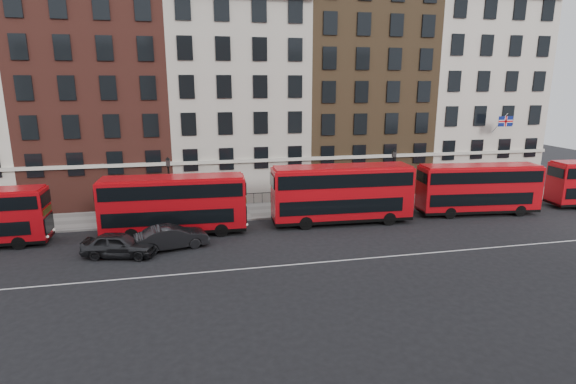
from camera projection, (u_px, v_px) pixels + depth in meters
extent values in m
plane|color=black|center=(269.00, 255.00, 29.93)|extent=(120.00, 120.00, 0.00)
cube|color=gray|center=(248.00, 211.00, 39.88)|extent=(80.00, 5.00, 0.15)
cube|color=gray|center=(252.00, 219.00, 37.50)|extent=(80.00, 0.30, 0.16)
cube|color=white|center=(274.00, 266.00, 28.03)|extent=(70.00, 0.12, 0.01)
cube|color=brown|center=(99.00, 85.00, 41.79)|extent=(12.80, 10.00, 22.00)
cube|color=#B0AA9B|center=(237.00, 100.00, 44.78)|extent=(12.80, 10.00, 19.00)
cube|color=brown|center=(358.00, 89.00, 47.19)|extent=(12.80, 10.00, 21.00)
cube|color=beige|center=(467.00, 94.00, 49.95)|extent=(12.80, 10.00, 20.00)
cube|color=black|center=(49.00, 223.00, 31.93)|extent=(0.09, 2.03, 1.20)
cube|color=black|center=(47.00, 210.00, 31.69)|extent=(0.09, 1.75, 0.39)
cylinder|color=black|center=(19.00, 243.00, 30.80)|extent=(0.92, 0.27, 0.92)
cylinder|color=black|center=(29.00, 233.00, 32.76)|extent=(0.92, 0.27, 0.92)
cube|color=#B50910|center=(174.00, 204.00, 33.46)|extent=(10.63, 2.97, 3.96)
cube|color=black|center=(175.00, 228.00, 33.90)|extent=(10.63, 3.01, 0.24)
cube|color=black|center=(170.00, 213.00, 33.57)|extent=(9.43, 3.00, 1.05)
cube|color=black|center=(173.00, 188.00, 33.17)|extent=(10.23, 3.04, 1.00)
cube|color=#B50910|center=(172.00, 178.00, 32.98)|extent=(10.32, 2.76, 0.18)
cube|color=black|center=(245.00, 211.00, 34.51)|extent=(0.18, 2.21, 1.30)
cube|color=black|center=(245.00, 198.00, 34.26)|extent=(0.17, 1.91, 0.42)
cylinder|color=black|center=(221.00, 230.00, 33.37)|extent=(1.01, 0.33, 1.00)
cylinder|color=black|center=(221.00, 221.00, 35.52)|extent=(1.01, 0.33, 1.00)
cylinder|color=black|center=(132.00, 235.00, 32.32)|extent=(1.01, 0.33, 1.00)
cylinder|color=black|center=(136.00, 225.00, 34.47)|extent=(1.01, 0.33, 1.00)
cube|color=#B50910|center=(342.00, 194.00, 36.14)|extent=(11.34, 3.16, 4.22)
cube|color=black|center=(341.00, 217.00, 36.60)|extent=(11.34, 3.21, 0.26)
cube|color=black|center=(338.00, 202.00, 36.25)|extent=(10.06, 3.19, 1.12)
cube|color=black|center=(342.00, 178.00, 35.83)|extent=(10.91, 3.23, 1.07)
cube|color=#B50910|center=(343.00, 167.00, 35.63)|extent=(11.01, 2.94, 0.19)
cube|color=black|center=(407.00, 200.00, 37.26)|extent=(0.19, 2.35, 1.39)
cube|color=black|center=(408.00, 187.00, 36.99)|extent=(0.17, 2.03, 0.45)
cylinder|color=black|center=(389.00, 219.00, 36.05)|extent=(1.08, 0.35, 1.07)
cylinder|color=black|center=(378.00, 211.00, 38.34)|extent=(1.08, 0.35, 1.07)
cylinder|color=black|center=(306.00, 223.00, 34.92)|extent=(1.08, 0.35, 1.07)
cylinder|color=black|center=(300.00, 215.00, 37.22)|extent=(1.08, 0.35, 1.07)
cube|color=#B50910|center=(478.00, 189.00, 38.74)|extent=(10.51, 3.47, 3.88)
cube|color=black|center=(476.00, 209.00, 39.17)|extent=(10.52, 3.51, 0.24)
cube|color=black|center=(474.00, 196.00, 38.87)|extent=(9.35, 3.43, 1.03)
cube|color=black|center=(480.00, 175.00, 38.46)|extent=(10.13, 3.51, 0.98)
cube|color=#B50910|center=(481.00, 166.00, 38.28)|extent=(10.20, 3.24, 0.18)
cube|color=black|center=(533.00, 195.00, 39.50)|extent=(0.29, 2.16, 1.28)
cube|color=black|center=(535.00, 184.00, 39.25)|extent=(0.26, 1.87, 0.41)
cylinder|color=black|center=(520.00, 211.00, 38.48)|extent=(1.01, 0.37, 0.98)
cylinder|color=black|center=(505.00, 204.00, 40.60)|extent=(1.01, 0.37, 0.98)
cylinder|color=black|center=(450.00, 213.00, 37.78)|extent=(1.01, 0.37, 0.98)
cylinder|color=black|center=(439.00, 206.00, 39.90)|extent=(1.01, 0.37, 0.98)
cylinder|color=black|center=(564.00, 199.00, 42.49)|extent=(0.97, 0.33, 0.95)
imported|color=#232326|center=(119.00, 245.00, 29.46)|extent=(5.07, 2.98, 1.62)
imported|color=black|center=(172.00, 237.00, 30.91)|extent=(5.18, 2.79, 1.62)
cylinder|color=black|center=(170.00, 194.00, 36.17)|extent=(0.14, 0.14, 4.60)
cylinder|color=black|center=(171.00, 218.00, 36.64)|extent=(0.32, 0.32, 0.60)
cube|color=#262626|center=(168.00, 163.00, 35.57)|extent=(0.32, 0.32, 0.55)
cone|color=black|center=(168.00, 158.00, 35.49)|extent=(0.44, 0.44, 0.25)
cylinder|color=black|center=(393.00, 182.00, 40.58)|extent=(0.14, 0.14, 4.60)
cylinder|color=black|center=(391.00, 203.00, 41.05)|extent=(0.32, 0.32, 0.60)
cube|color=#262626|center=(394.00, 154.00, 39.98)|extent=(0.32, 0.32, 0.55)
cone|color=black|center=(394.00, 150.00, 39.90)|extent=(0.44, 0.44, 0.25)
cylinder|color=black|center=(501.00, 189.00, 42.25)|extent=(0.12, 0.12, 2.60)
cube|color=black|center=(504.00, 173.00, 41.73)|extent=(0.25, 0.30, 0.75)
sphere|color=red|center=(505.00, 171.00, 41.52)|extent=(0.14, 0.14, 0.14)
sphere|color=#0C9919|center=(505.00, 175.00, 41.62)|extent=(0.14, 0.14, 0.14)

